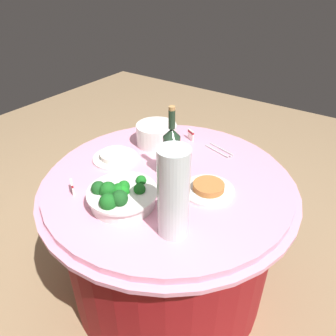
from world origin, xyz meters
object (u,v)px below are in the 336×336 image
decorative_fruit_vase (173,197)px  label_placard_mid (191,134)px  food_plate_peanuts (208,189)px  broccoli_bowl (121,195)px  wine_bottle (172,152)px  food_plate_rice (115,157)px  label_placard_front (72,186)px  plate_stack (157,134)px  serving_tongs (220,151)px

decorative_fruit_vase → label_placard_mid: decorative_fruit_vase is taller
decorative_fruit_vase → food_plate_peanuts: size_ratio=1.55×
broccoli_bowl → label_placard_mid: bearing=-84.5°
wine_bottle → label_placard_mid: (0.11, -0.35, -0.10)m
broccoli_bowl → label_placard_mid: 0.63m
food_plate_rice → label_placard_front: size_ratio=4.00×
plate_stack → decorative_fruit_vase: (-0.44, 0.49, 0.10)m
label_placard_front → label_placard_mid: same height
wine_bottle → plate_stack: bearing=-41.4°
food_plate_rice → label_placard_mid: label_placard_mid is taller
food_plate_rice → label_placard_mid: bearing=-116.9°
food_plate_peanuts → label_placard_mid: size_ratio=4.00×
wine_bottle → label_placard_front: size_ratio=6.11×
label_placard_front → label_placard_mid: size_ratio=1.00×
label_placard_mid → broccoli_bowl: bearing=95.5°
label_placard_mid → decorative_fruit_vase: bearing=116.3°
label_placard_front → label_placard_mid: bearing=-103.0°
food_plate_rice → food_plate_peanuts: bearing=-176.5°
decorative_fruit_vase → label_placard_front: bearing=6.0°
food_plate_peanuts → label_placard_mid: label_placard_mid is taller
decorative_fruit_vase → food_plate_peanuts: bearing=-87.9°
plate_stack → label_placard_front: 0.55m
wine_bottle → label_placard_front: wine_bottle is taller
serving_tongs → wine_bottle: bearing=76.9°
serving_tongs → label_placard_front: 0.75m
serving_tongs → food_plate_peanuts: (-0.11, 0.33, 0.01)m
food_plate_rice → label_placard_front: bearing=97.1°
label_placard_front → serving_tongs: bearing=-117.7°
food_plate_rice → food_plate_peanuts: size_ratio=1.00×
plate_stack → label_placard_mid: size_ratio=3.82×
plate_stack → serving_tongs: plate_stack is taller
plate_stack → food_plate_rice: bearing=73.6°
decorative_fruit_vase → food_plate_rice: 0.58m
wine_bottle → label_placard_mid: size_ratio=6.11×
decorative_fruit_vase → food_plate_rice: bearing=-26.2°
wine_bottle → serving_tongs: bearing=-103.1°
serving_tongs → food_plate_rice: food_plate_rice is taller
plate_stack → wine_bottle: size_ratio=0.62×
wine_bottle → serving_tongs: size_ratio=2.02×
broccoli_bowl → plate_stack: broccoli_bowl is taller
broccoli_bowl → wine_bottle: wine_bottle is taller
food_plate_peanuts → broccoli_bowl: bearing=48.5°
serving_tongs → label_placard_mid: label_placard_mid is taller
plate_stack → food_plate_peanuts: plate_stack is taller
decorative_fruit_vase → label_placard_front: size_ratio=6.18×
broccoli_bowl → food_plate_rice: size_ratio=1.27×
broccoli_bowl → food_plate_peanuts: size_ratio=1.27×
broccoli_bowl → plate_stack: 0.52m
broccoli_bowl → wine_bottle: 0.30m
broccoli_bowl → serving_tongs: size_ratio=1.69×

